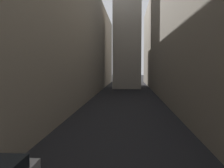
{
  "coord_description": "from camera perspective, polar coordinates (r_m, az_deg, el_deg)",
  "views": [
    {
      "loc": [
        0.6,
        9.48,
        5.09
      ],
      "look_at": [
        0.0,
        18.75,
        4.51
      ],
      "focal_mm": 43.52,
      "sensor_mm": 36.0,
      "label": 1
    }
  ],
  "objects": [
    {
      "name": "ground_plane",
      "position": [
        38.86,
        2.77,
        -3.91
      ],
      "size": [
        264.0,
        264.0,
        0.0
      ],
      "primitive_type": "plane",
      "color": "black"
    },
    {
      "name": "building_block_right",
      "position": [
        42.42,
        19.23,
        11.32
      ],
      "size": [
        12.45,
        108.0,
        21.84
      ],
      "primitive_type": "cube",
      "color": "#756B5B",
      "rests_on": "ground"
    },
    {
      "name": "building_block_left",
      "position": [
        42.28,
        -11.75,
        9.94
      ],
      "size": [
        10.01,
        108.0,
        19.59
      ],
      "primitive_type": "cube",
      "color": "gray",
      "rests_on": "ground"
    }
  ]
}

